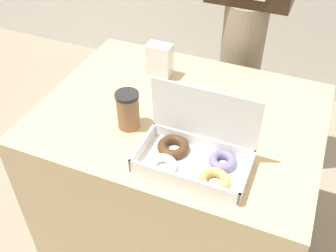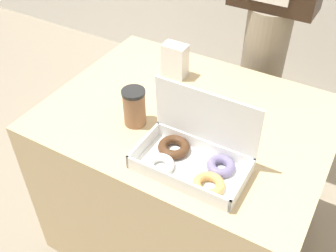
# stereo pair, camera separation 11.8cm
# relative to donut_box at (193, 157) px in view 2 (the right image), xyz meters

# --- Properties ---
(ground_plane) EXTENTS (14.00, 14.00, 0.00)m
(ground_plane) POSITION_rel_donut_box_xyz_m (-0.14, 0.23, -0.77)
(ground_plane) COLOR gray
(table) EXTENTS (1.03, 0.79, 0.73)m
(table) POSITION_rel_donut_box_xyz_m (-0.14, 0.23, -0.41)
(table) COLOR tan
(table) RESTS_ON ground_plane
(donut_box) EXTENTS (0.35, 0.22, 0.24)m
(donut_box) POSITION_rel_donut_box_xyz_m (0.00, 0.00, 0.00)
(donut_box) COLOR white
(donut_box) RESTS_ON table
(coffee_cup) EXTENTS (0.08, 0.08, 0.14)m
(coffee_cup) POSITION_rel_donut_box_xyz_m (-0.27, 0.09, 0.03)
(coffee_cup) COLOR #8C6042
(coffee_cup) RESTS_ON table
(napkin_holder) EXTENTS (0.10, 0.06, 0.14)m
(napkin_holder) POSITION_rel_donut_box_xyz_m (-0.30, 0.43, 0.03)
(napkin_holder) COLOR silver
(napkin_holder) RESTS_ON table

